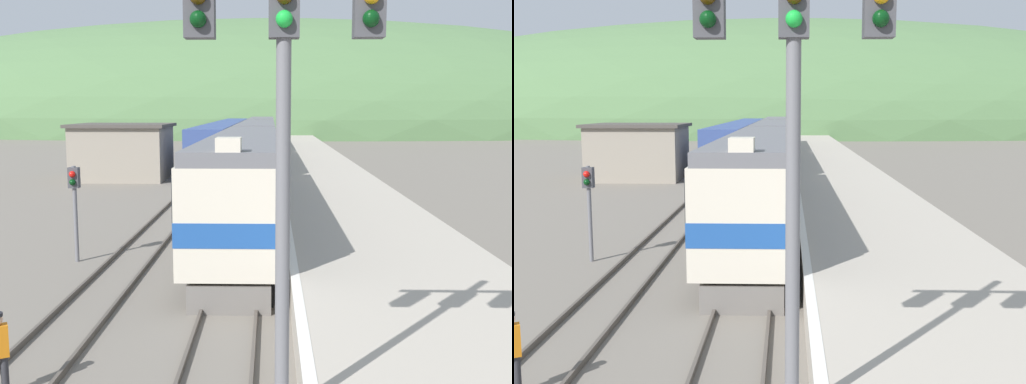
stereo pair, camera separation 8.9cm
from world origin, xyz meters
TOP-DOWN VIEW (x-y plane):
  - track_main at (0.00, 70.00)m, footprint 1.52×180.00m
  - track_siding at (-3.81, 70.00)m, footprint 1.52×180.00m
  - platform at (4.69, 50.00)m, footprint 6.16×140.00m
  - distant_hills at (0.00, 145.89)m, footprint 236.05×106.22m
  - station_shed at (-10.07, 41.54)m, footprint 7.13×6.48m
  - express_train_lead_car at (0.00, 22.08)m, footprint 2.88×21.44m
  - carriage_second at (0.00, 43.60)m, footprint 2.87×19.37m
  - carriage_third at (0.00, 63.85)m, footprint 2.87×19.37m
  - siding_train at (-3.81, 61.96)m, footprint 2.90×45.25m
  - signal_mast_main at (1.25, 4.69)m, footprint 3.30×0.42m
  - signal_post_siding at (-5.70, 16.97)m, footprint 0.36×0.42m

SIDE VIEW (x-z plane):
  - distant_hills at x=0.00m, z-range -25.83..25.83m
  - track_main at x=0.00m, z-range 0.00..0.16m
  - track_siding at x=-3.81m, z-range 0.00..0.16m
  - platform at x=4.69m, z-range -0.01..0.98m
  - siding_train at x=-3.81m, z-range 0.06..3.87m
  - station_shed at x=-10.07m, z-range 0.02..4.19m
  - carriage_second at x=0.00m, z-range 0.19..4.42m
  - carriage_third at x=0.00m, z-range 0.19..4.42m
  - express_train_lead_car at x=0.00m, z-range 0.02..4.61m
  - signal_post_siding at x=-5.70m, z-range 0.75..4.12m
  - signal_mast_main at x=1.25m, z-range 1.57..9.83m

